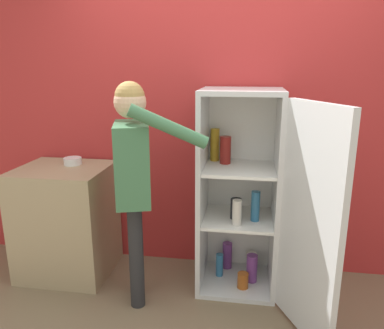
% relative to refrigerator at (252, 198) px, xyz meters
% --- Properties ---
extents(wall_back, '(7.00, 0.06, 2.55)m').
position_rel_refrigerator_xyz_m(wall_back, '(-0.26, 0.40, 0.52)').
color(wall_back, '#B72D2D').
rests_on(wall_back, ground_plane).
extents(refrigerator, '(0.90, 1.09, 1.55)m').
position_rel_refrigerator_xyz_m(refrigerator, '(0.00, 0.00, 0.00)').
color(refrigerator, silver).
rests_on(refrigerator, ground_plane).
extents(person, '(0.72, 0.52, 1.62)m').
position_rel_refrigerator_xyz_m(person, '(-0.82, -0.26, 0.27)').
color(person, '#262628').
rests_on(person, ground_plane).
extents(counter, '(0.72, 0.63, 0.92)m').
position_rel_refrigerator_xyz_m(counter, '(-1.52, 0.04, -0.30)').
color(counter, tan).
rests_on(counter, ground_plane).
extents(bowl, '(0.15, 0.15, 0.06)m').
position_rel_refrigerator_xyz_m(bowl, '(-1.48, 0.15, 0.19)').
color(bowl, white).
rests_on(bowl, counter).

